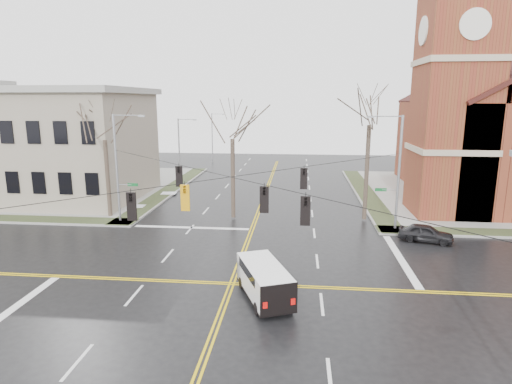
# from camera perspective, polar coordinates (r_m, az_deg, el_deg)

# --- Properties ---
(ground) EXTENTS (120.00, 120.00, 0.00)m
(ground) POSITION_cam_1_polar(r_m,az_deg,el_deg) (25.02, -3.24, -12.10)
(ground) COLOR black
(ground) RESTS_ON ground
(sidewalks) EXTENTS (80.00, 80.00, 0.17)m
(sidewalks) POSITION_cam_1_polar(r_m,az_deg,el_deg) (24.99, -3.24, -11.94)
(sidewalks) COLOR gray
(sidewalks) RESTS_ON ground
(road_markings) EXTENTS (100.00, 100.00, 0.01)m
(road_markings) POSITION_cam_1_polar(r_m,az_deg,el_deg) (25.02, -3.24, -12.09)
(road_markings) COLOR gold
(road_markings) RESTS_ON ground
(church) EXTENTS (24.28, 27.48, 27.50)m
(church) POSITION_cam_1_polar(r_m,az_deg,el_deg) (51.82, 30.15, 8.53)
(church) COLOR maroon
(church) RESTS_ON ground
(civic_building_a) EXTENTS (18.00, 14.00, 11.00)m
(civic_building_a) POSITION_cam_1_polar(r_m,az_deg,el_deg) (49.88, -25.36, 5.52)
(civic_building_a) COLOR gray
(civic_building_a) RESTS_ON ground
(signal_pole_ne) EXTENTS (2.75, 0.22, 9.00)m
(signal_pole_ne) POSITION_cam_1_polar(r_m,az_deg,el_deg) (35.27, 18.26, 2.88)
(signal_pole_ne) COLOR gray
(signal_pole_ne) RESTS_ON ground
(signal_pole_nw) EXTENTS (2.75, 0.22, 9.00)m
(signal_pole_nw) POSITION_cam_1_polar(r_m,az_deg,el_deg) (37.54, -17.86, 3.44)
(signal_pole_nw) COLOR gray
(signal_pole_nw) RESTS_ON ground
(span_wires) EXTENTS (23.02, 23.02, 0.03)m
(span_wires) POSITION_cam_1_polar(r_m,az_deg,el_deg) (23.17, -3.42, 2.02)
(span_wires) COLOR black
(span_wires) RESTS_ON ground
(traffic_signals) EXTENTS (8.21, 8.26, 1.30)m
(traffic_signals) POSITION_cam_1_polar(r_m,az_deg,el_deg) (22.67, -3.67, -0.14)
(traffic_signals) COLOR black
(traffic_signals) RESTS_ON ground
(streetlight_north_a) EXTENTS (2.30, 0.20, 8.00)m
(streetlight_north_a) POSITION_cam_1_polar(r_m,az_deg,el_deg) (52.82, -10.05, 5.69)
(streetlight_north_a) COLOR gray
(streetlight_north_a) RESTS_ON ground
(streetlight_north_b) EXTENTS (2.30, 0.20, 8.00)m
(streetlight_north_b) POSITION_cam_1_polar(r_m,az_deg,el_deg) (72.18, -5.75, 7.51)
(streetlight_north_b) COLOR gray
(streetlight_north_b) RESTS_ON ground
(cargo_van) EXTENTS (3.50, 5.12, 1.83)m
(cargo_van) POSITION_cam_1_polar(r_m,az_deg,el_deg) (23.01, 0.97, -11.39)
(cargo_van) COLOR white
(cargo_van) RESTS_ON ground
(parked_car_a) EXTENTS (4.14, 2.65, 1.31)m
(parked_car_a) POSITION_cam_1_polar(r_m,az_deg,el_deg) (34.09, 21.70, -5.10)
(parked_car_a) COLOR black
(parked_car_a) RESTS_ON ground
(tree_nw_far) EXTENTS (4.00, 4.00, 10.12)m
(tree_nw_far) POSITION_cam_1_polar(r_m,az_deg,el_deg) (39.21, -19.55, 7.19)
(tree_nw_far) COLOR #3A2E25
(tree_nw_far) RESTS_ON ground
(tree_nw_near) EXTENTS (4.00, 4.00, 10.32)m
(tree_nw_near) POSITION_cam_1_polar(r_m,az_deg,el_deg) (36.58, -3.17, 7.79)
(tree_nw_near) COLOR #3A2E25
(tree_nw_near) RESTS_ON ground
(tree_ne) EXTENTS (4.00, 4.00, 12.13)m
(tree_ne) POSITION_cam_1_polar(r_m,az_deg,el_deg) (37.05, 14.91, 9.45)
(tree_ne) COLOR #3A2E25
(tree_ne) RESTS_ON ground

